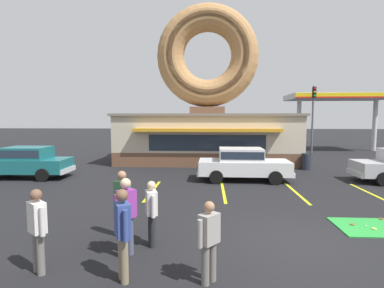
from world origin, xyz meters
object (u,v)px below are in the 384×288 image
(car_teal, at_px, (26,161))
(pedestrian_hooded_kid, at_px, (152,210))
(pedestrian_crossing_woman, at_px, (123,230))
(traffic_light_pole, at_px, (313,111))
(pedestrian_blue_sweater_man, at_px, (209,238))
(pedestrian_clipboard_woman, at_px, (126,213))
(golf_ball, at_px, (366,226))
(car_white, at_px, (243,163))
(pedestrian_leather_jacket_man, at_px, (37,227))
(pedestrian_beanie_man, at_px, (122,201))
(trash_bin, at_px, (306,161))

(car_teal, relative_size, pedestrian_hooded_kid, 2.92)
(pedestrian_crossing_woman, distance_m, traffic_light_pole, 23.47)
(car_teal, xyz_separation_m, pedestrian_blue_sweater_man, (9.42, -9.34, -0.02))
(car_teal, distance_m, pedestrian_clipboard_woman, 11.28)
(golf_ball, xyz_separation_m, pedestrian_crossing_woman, (-6.03, -3.11, 0.94))
(pedestrian_crossing_woman, bearing_deg, car_white, 70.78)
(car_white, distance_m, traffic_light_pole, 13.82)
(car_white, xyz_separation_m, traffic_light_pole, (7.18, 11.47, 2.84))
(pedestrian_hooded_kid, xyz_separation_m, traffic_light_pole, (10.21, 19.25, 2.84))
(car_teal, relative_size, pedestrian_crossing_woman, 2.62)
(pedestrian_hooded_kid, bearing_deg, pedestrian_blue_sweater_man, -48.57)
(car_white, xyz_separation_m, pedestrian_hooded_kid, (-3.03, -7.78, -0.00))
(golf_ball, bearing_deg, pedestrian_leather_jacket_man, -159.36)
(golf_ball, distance_m, pedestrian_beanie_man, 6.78)
(golf_ball, bearing_deg, car_white, 113.81)
(pedestrian_hooded_kid, bearing_deg, pedestrian_clipboard_woman, -128.81)
(car_teal, bearing_deg, pedestrian_leather_jacket_man, -56.63)
(golf_ball, relative_size, pedestrian_beanie_man, 0.02)
(pedestrian_blue_sweater_man, xyz_separation_m, pedestrian_hooded_kid, (-1.38, 1.56, 0.02))
(pedestrian_hooded_kid, height_order, traffic_light_pole, traffic_light_pole)
(golf_ball, distance_m, pedestrian_crossing_woman, 6.85)
(golf_ball, xyz_separation_m, pedestrian_beanie_man, (-6.64, -1.07, 0.92))
(pedestrian_blue_sweater_man, distance_m, traffic_light_pole, 22.79)
(car_teal, xyz_separation_m, traffic_light_pole, (18.25, 11.48, 2.84))
(pedestrian_leather_jacket_man, relative_size, trash_bin, 1.74)
(trash_bin, bearing_deg, pedestrian_crossing_woman, -120.22)
(car_white, distance_m, pedestrian_beanie_man, 8.29)
(pedestrian_crossing_woman, bearing_deg, pedestrian_beanie_man, 106.58)
(pedestrian_blue_sweater_man, bearing_deg, car_teal, 135.24)
(pedestrian_beanie_man, distance_m, trash_bin, 13.35)
(pedestrian_hooded_kid, relative_size, traffic_light_pole, 0.27)
(traffic_light_pole, bearing_deg, car_teal, -147.83)
(golf_ball, relative_size, trash_bin, 0.04)
(pedestrian_beanie_man, bearing_deg, car_teal, 134.49)
(pedestrian_clipboard_woman, bearing_deg, car_teal, 132.25)
(pedestrian_hooded_kid, xyz_separation_m, pedestrian_beanie_man, (-0.84, 0.45, 0.10))
(car_teal, height_order, pedestrian_crossing_woman, pedestrian_crossing_woman)
(pedestrian_clipboard_woman, relative_size, pedestrian_crossing_woman, 1.00)
(car_teal, height_order, pedestrian_clipboard_woman, pedestrian_clipboard_woman)
(pedestrian_leather_jacket_man, distance_m, trash_bin, 15.52)
(traffic_light_pole, bearing_deg, pedestrian_hooded_kid, -117.93)
(pedestrian_hooded_kid, distance_m, trash_bin, 13.24)
(pedestrian_leather_jacket_man, relative_size, pedestrian_crossing_woman, 0.96)
(pedestrian_hooded_kid, bearing_deg, golf_ball, 14.75)
(car_white, relative_size, pedestrian_blue_sweater_man, 2.95)
(pedestrian_leather_jacket_man, height_order, trash_bin, pedestrian_leather_jacket_man)
(pedestrian_hooded_kid, xyz_separation_m, trash_bin, (7.17, 11.12, -0.37))
(car_teal, distance_m, pedestrian_blue_sweater_man, 13.26)
(car_teal, height_order, pedestrian_blue_sweater_man, car_teal)
(pedestrian_blue_sweater_man, bearing_deg, pedestrian_hooded_kid, 131.43)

